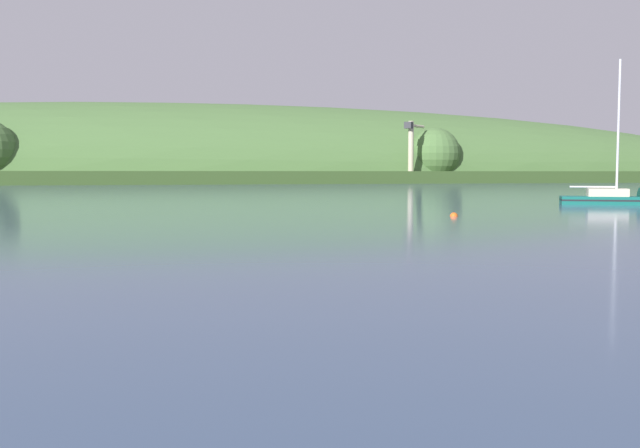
# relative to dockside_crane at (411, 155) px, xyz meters

# --- Properties ---
(far_shoreline_hill) EXTENTS (541.63, 135.67, 49.91)m
(far_shoreline_hill) POSITION_rel_dockside_crane_xyz_m (-54.66, 32.12, -8.07)
(far_shoreline_hill) COLOR #314A21
(far_shoreline_hill) RESTS_ON ground
(dockside_crane) EXTENTS (8.26, 8.64, 17.89)m
(dockside_crane) POSITION_rel_dockside_crane_xyz_m (0.00, 0.00, 0.00)
(dockside_crane) COLOR #4C4C51
(dockside_crane) RESTS_ON ground
(sailboat_near_mooring) EXTENTS (9.65, 6.56, 15.21)m
(sailboat_near_mooring) POSITION_rel_dockside_crane_xyz_m (-20.48, -138.48, -7.93)
(sailboat_near_mooring) COLOR #0F564C
(sailboat_near_mooring) RESTS_ON ground
(mooring_buoy_midchannel) EXTENTS (0.55, 0.55, 0.63)m
(mooring_buoy_midchannel) POSITION_rel_dockside_crane_xyz_m (-42.44, -153.59, -8.23)
(mooring_buoy_midchannel) COLOR #EA5B19
(mooring_buoy_midchannel) RESTS_ON ground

